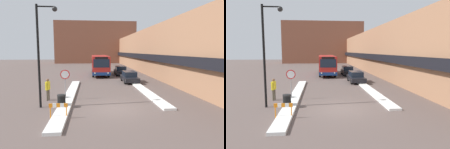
# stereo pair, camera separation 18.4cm
# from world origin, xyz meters

# --- Properties ---
(ground_plane) EXTENTS (160.00, 160.00, 0.00)m
(ground_plane) POSITION_xyz_m (0.00, 0.00, 0.00)
(ground_plane) COLOR brown
(building_row_right) EXTENTS (5.50, 60.00, 7.75)m
(building_row_right) POSITION_xyz_m (9.97, 24.00, 3.87)
(building_row_right) COLOR #996B4C
(building_row_right) RESTS_ON ground_plane
(building_backdrop_far) EXTENTS (26.00, 8.00, 13.37)m
(building_backdrop_far) POSITION_xyz_m (0.00, 54.42, 6.68)
(building_backdrop_far) COLOR brown
(building_backdrop_far) RESTS_ON ground_plane
(snow_bank_left) EXTENTS (0.90, 16.16, 0.18)m
(snow_bank_left) POSITION_xyz_m (-3.60, 3.89, 0.09)
(snow_bank_left) COLOR silver
(snow_bank_left) RESTS_ON ground_plane
(snow_bank_right) EXTENTS (0.90, 11.21, 0.17)m
(snow_bank_right) POSITION_xyz_m (3.60, 4.70, 0.09)
(snow_bank_right) COLOR silver
(snow_bank_right) RESTS_ON ground_plane
(city_bus) EXTENTS (2.65, 10.99, 3.19)m
(city_bus) POSITION_xyz_m (-0.19, 20.32, 1.75)
(city_bus) COLOR red
(city_bus) RESTS_ON ground_plane
(parked_car_front) EXTENTS (1.80, 4.54, 1.40)m
(parked_car_front) POSITION_xyz_m (3.20, 11.56, 0.71)
(parked_car_front) COLOR black
(parked_car_front) RESTS_ON ground_plane
(parked_car_middle) EXTENTS (1.84, 4.35, 1.49)m
(parked_car_middle) POSITION_xyz_m (3.20, 19.22, 0.74)
(parked_car_middle) COLOR black
(parked_car_middle) RESTS_ON ground_plane
(stop_sign) EXTENTS (0.76, 0.08, 2.48)m
(stop_sign) POSITION_xyz_m (-3.82, 3.05, 1.81)
(stop_sign) COLOR gray
(stop_sign) RESTS_ON ground_plane
(street_lamp) EXTENTS (1.46, 0.36, 7.17)m
(street_lamp) POSITION_xyz_m (-5.06, 0.89, 4.38)
(street_lamp) COLOR black
(street_lamp) RESTS_ON ground_plane
(pedestrian) EXTENTS (0.31, 0.57, 1.80)m
(pedestrian) POSITION_xyz_m (-5.22, 2.95, 1.08)
(pedestrian) COLOR brown
(pedestrian) RESTS_ON ground_plane
(trash_bin) EXTENTS (0.59, 0.59, 0.95)m
(trash_bin) POSITION_xyz_m (-3.81, 0.64, 0.48)
(trash_bin) COLOR black
(trash_bin) RESTS_ON ground_plane
(construction_barricade) EXTENTS (1.10, 0.06, 0.94)m
(construction_barricade) POSITION_xyz_m (-3.66, -1.69, 0.67)
(construction_barricade) COLOR orange
(construction_barricade) RESTS_ON ground_plane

